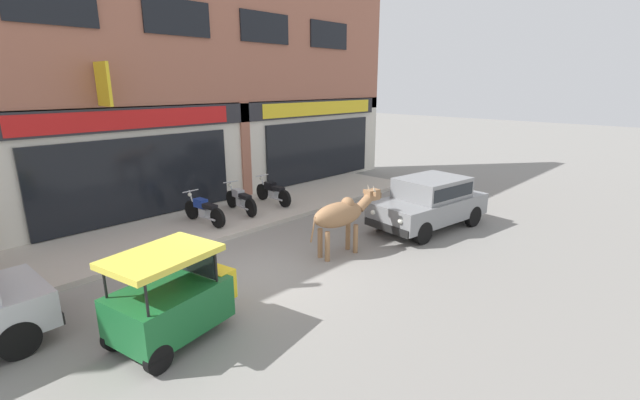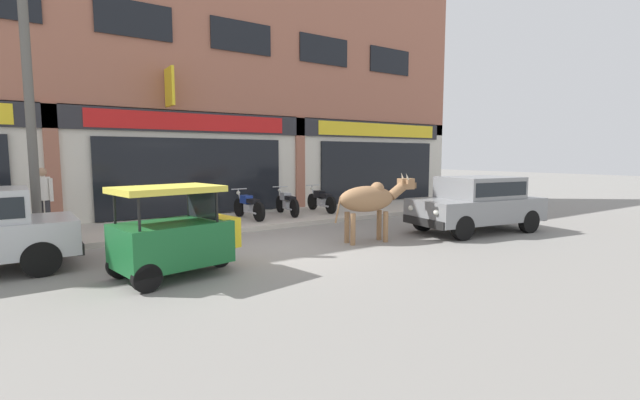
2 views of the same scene
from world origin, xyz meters
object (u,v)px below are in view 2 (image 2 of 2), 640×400
object	(u,v)px
auto_rickshaw	(176,237)
motorcycle_0	(248,206)
cow	(370,199)
car_0	(477,201)
pedestrian	(43,193)
motorcycle_2	(321,200)
utility_pole	(30,107)
motorcycle_1	(287,203)

from	to	relation	value
auto_rickshaw	motorcycle_0	xyz separation A→B (m)	(3.34, 4.51, -0.15)
cow	auto_rickshaw	world-z (taller)	cow
car_0	pedestrian	size ratio (longest dim) A/B	2.35
auto_rickshaw	pedestrian	size ratio (longest dim) A/B	1.32
cow	motorcycle_2	size ratio (longest dim) A/B	1.18
cow	motorcycle_2	xyz separation A→B (m)	(1.54, 4.35, -0.49)
car_0	pedestrian	world-z (taller)	pedestrian
motorcycle_2	auto_rickshaw	bearing A→B (deg)	-142.24
cow	utility_pole	world-z (taller)	utility_pole
car_0	auto_rickshaw	xyz separation A→B (m)	(-7.78, 0.16, -0.15)
auto_rickshaw	motorcycle_2	size ratio (longest dim) A/B	1.16
motorcycle_2	motorcycle_1	bearing A→B (deg)	-178.29
cow	pedestrian	size ratio (longest dim) A/B	1.34
pedestrian	car_0	bearing A→B (deg)	-28.52
motorcycle_0	motorcycle_1	bearing A→B (deg)	6.61
utility_pole	cow	bearing A→B (deg)	-25.53
utility_pole	motorcycle_0	bearing A→B (deg)	11.50
motorcycle_0	motorcycle_1	distance (m)	1.41
pedestrian	utility_pole	size ratio (longest dim) A/B	0.28
car_0	motorcycle_2	bearing A→B (deg)	109.19
cow	auto_rickshaw	size ratio (longest dim) A/B	1.01
pedestrian	motorcycle_0	bearing A→B (deg)	-5.74
pedestrian	cow	bearing A→B (deg)	-36.50
motorcycle_0	motorcycle_2	world-z (taller)	same
motorcycle_0	utility_pole	xyz separation A→B (m)	(-5.25, -1.07, 2.49)
cow	motorcycle_2	distance (m)	4.65
pedestrian	utility_pole	bearing A→B (deg)	-95.48
auto_rickshaw	motorcycle_2	xyz separation A→B (m)	(6.09, 4.72, -0.15)
auto_rickshaw	motorcycle_1	size ratio (longest dim) A/B	1.17
auto_rickshaw	motorcycle_0	distance (m)	5.62
motorcycle_2	pedestrian	size ratio (longest dim) A/B	1.13
motorcycle_0	motorcycle_2	xyz separation A→B (m)	(2.75, 0.20, 0.00)
auto_rickshaw	motorcycle_1	bearing A→B (deg)	44.61
car_0	pedestrian	xyz separation A→B (m)	(-9.54, 5.19, 0.30)
cow	motorcycle_1	world-z (taller)	cow
motorcycle_0	auto_rickshaw	bearing A→B (deg)	-126.50
cow	motorcycle_0	distance (m)	4.35
car_0	cow	bearing A→B (deg)	170.85
motorcycle_0	motorcycle_1	size ratio (longest dim) A/B	1.00
motorcycle_1	utility_pole	size ratio (longest dim) A/B	0.31
motorcycle_1	utility_pole	xyz separation A→B (m)	(-6.65, -1.23, 2.49)
motorcycle_1	auto_rickshaw	bearing A→B (deg)	-135.39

